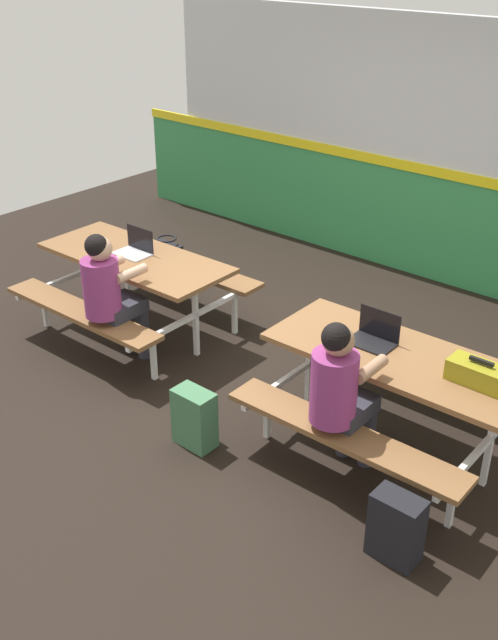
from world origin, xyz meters
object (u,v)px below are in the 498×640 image
object	(u,v)px
laptop_dark	(374,336)
laptop_silver	(135,249)
student_further	(340,388)
tote_bag_bright	(168,259)
picnic_table_right	(396,375)
satchel_spare	(397,528)
picnic_table_left	(136,273)
student_nearer	(109,289)
backpack_dark	(195,418)
toolbox_grey	(479,374)

from	to	relation	value
laptop_dark	laptop_silver	bearing A→B (deg)	-179.78
student_further	tote_bag_bright	bearing A→B (deg)	154.20
picnic_table_right	tote_bag_bright	distance (m)	3.49
student_further	picnic_table_right	bearing A→B (deg)	81.33
satchel_spare	picnic_table_left	bearing A→B (deg)	164.21
picnic_table_left	laptop_dark	size ratio (longest dim) A/B	5.60
picnic_table_right	student_nearer	xyz separation A→B (m)	(-2.33, -0.56, 0.13)
student_further	backpack_dark	world-z (taller)	student_further
picnic_table_right	picnic_table_left	bearing A→B (deg)	-179.72
picnic_table_right	backpack_dark	distance (m)	1.44
student_nearer	satchel_spare	distance (m)	2.99
tote_bag_bright	satchel_spare	xyz separation A→B (m)	(3.92, -1.94, 0.02)
student_further	backpack_dark	bearing A→B (deg)	-160.08
laptop_dark	backpack_dark	distance (m)	1.38
laptop_dark	toolbox_grey	distance (m)	0.79
picnic_table_right	student_further	bearing A→B (deg)	-98.67
picnic_table_right	tote_bag_bright	size ratio (longest dim) A/B	4.21
toolbox_grey	satchel_spare	distance (m)	1.11
toolbox_grey	student_nearer	bearing A→B (deg)	-168.83
student_further	laptop_silver	size ratio (longest dim) A/B	3.73
laptop_silver	toolbox_grey	xyz separation A→B (m)	(3.25, -0.01, 0.02)
picnic_table_left	toolbox_grey	xyz separation A→B (m)	(3.22, 0.02, 0.24)
tote_bag_bright	laptop_dark	bearing A→B (deg)	-17.38
satchel_spare	student_nearer	bearing A→B (deg)	172.88
laptop_silver	toolbox_grey	distance (m)	3.25
student_nearer	satchel_spare	size ratio (longest dim) A/B	2.74
picnic_table_right	backpack_dark	size ratio (longest dim) A/B	4.12
student_further	laptop_dark	distance (m)	0.61
picnic_table_left	satchel_spare	xyz separation A→B (m)	(3.24, -0.92, -0.36)
student_further	backpack_dark	size ratio (longest dim) A/B	2.74
toolbox_grey	satchel_spare	size ratio (longest dim) A/B	0.91
backpack_dark	tote_bag_bright	size ratio (longest dim) A/B	1.02
toolbox_grey	picnic_table_left	bearing A→B (deg)	-179.59
laptop_silver	backpack_dark	distance (m)	1.96
toolbox_grey	picnic_table_right	bearing A→B (deg)	-179.00
backpack_dark	laptop_silver	bearing A→B (deg)	150.08
student_nearer	satchel_spare	bearing A→B (deg)	-7.12
laptop_dark	toolbox_grey	xyz separation A→B (m)	(0.79, -0.02, 0.02)
student_further	toolbox_grey	bearing A→B (deg)	40.69
picnic_table_left	laptop_silver	bearing A→B (deg)	128.49
student_further	picnic_table_left	bearing A→B (deg)	167.97
picnic_table_left	student_further	distance (m)	2.62
laptop_silver	laptop_dark	world-z (taller)	same
picnic_table_right	laptop_silver	world-z (taller)	laptop_silver
backpack_dark	picnic_table_right	bearing A→B (deg)	40.80
student_nearer	backpack_dark	distance (m)	1.41
picnic_table_right	backpack_dark	bearing A→B (deg)	-139.20
laptop_silver	tote_bag_bright	size ratio (longest dim) A/B	0.75
toolbox_grey	satchel_spare	xyz separation A→B (m)	(0.02, -0.94, -0.60)
picnic_table_right	tote_bag_bright	xyz separation A→B (m)	(-3.32, 1.01, -0.38)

